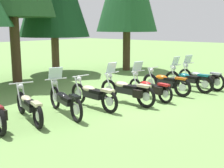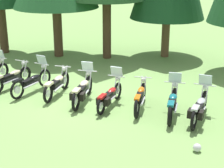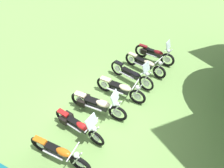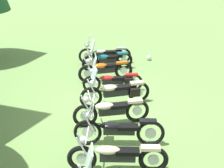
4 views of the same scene
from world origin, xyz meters
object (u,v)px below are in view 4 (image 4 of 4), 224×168
motorcycle_7 (107,60)px  motorcycle_6 (105,70)px  motorcycle_8 (106,54)px  motorcycle_1 (117,156)px  motorcycle_4 (116,92)px  dropped_helmet (149,58)px  motorcycle_5 (114,80)px  motorcycle_2 (118,129)px  motorcycle_3 (111,110)px

motorcycle_7 → motorcycle_6: bearing=74.4°
motorcycle_7 → motorcycle_8: size_ratio=0.95×
motorcycle_1 → motorcycle_6: 5.58m
motorcycle_4 → dropped_helmet: 5.03m
motorcycle_8 → dropped_helmet: bearing=-169.8°
motorcycle_4 → motorcycle_5: 1.10m
motorcycle_1 → motorcycle_7: bearing=-85.8°
motorcycle_2 → motorcycle_1: bearing=89.3°
motorcycle_7 → motorcycle_8: motorcycle_7 is taller
motorcycle_4 → motorcycle_8: bearing=-99.1°
motorcycle_5 → motorcycle_6: motorcycle_5 is taller
motorcycle_2 → motorcycle_7: size_ratio=1.01×
motorcycle_2 → motorcycle_7: motorcycle_7 is taller
motorcycle_5 → dropped_helmet: (2.98, -2.70, -0.32)m
motorcycle_3 → motorcycle_1: bearing=82.8°
motorcycle_8 → dropped_helmet: motorcycle_8 is taller
motorcycle_3 → motorcycle_8: (5.34, -1.38, 0.01)m
motorcycle_2 → motorcycle_4: motorcycle_4 is taller
motorcycle_6 → motorcycle_4: bearing=86.1°
motorcycle_3 → motorcycle_7: (4.45, -1.19, 0.01)m
motorcycle_5 → motorcycle_6: bearing=-77.6°
motorcycle_1 → motorcycle_2: 1.08m
motorcycle_1 → motorcycle_8: 7.67m
motorcycle_4 → motorcycle_5: bearing=-101.2°
motorcycle_4 → motorcycle_5: motorcycle_4 is taller
motorcycle_5 → motorcycle_6: (1.11, 0.00, 0.01)m
motorcycle_7 → motorcycle_3: bearing=79.1°
motorcycle_3 → motorcycle_4: (1.15, -0.53, 0.03)m
motorcycle_1 → motorcycle_5: bearing=-88.0°
motorcycle_3 → motorcycle_5: (2.22, -0.79, -0.02)m
motorcycle_5 → dropped_helmet: size_ratio=8.99×
motorcycle_2 → motorcycle_5: motorcycle_2 is taller
motorcycle_5 → motorcycle_1: bearing=85.6°
motorcycle_1 → motorcycle_6: size_ratio=1.01×
motorcycle_4 → motorcycle_5: size_ratio=1.10×
motorcycle_4 → motorcycle_3: bearing=67.9°
motorcycle_3 → motorcycle_8: size_ratio=0.96×
motorcycle_1 → motorcycle_5: motorcycle_5 is taller
motorcycle_3 → motorcycle_8: bearing=-98.0°
motorcycle_2 → motorcycle_5: (3.30, -0.94, -0.03)m
motorcycle_2 → motorcycle_3: motorcycle_2 is taller
motorcycle_1 → motorcycle_7: size_ratio=0.99×
motorcycle_1 → motorcycle_8: bearing=-85.6°
motorcycle_1 → motorcycle_2: bearing=-90.8°
dropped_helmet → motorcycle_8: bearing=86.2°
motorcycle_4 → motorcycle_7: (3.30, -0.66, -0.02)m
motorcycle_2 → motorcycle_6: size_ratio=1.03×
motorcycle_7 → dropped_helmet: (0.74, -2.30, -0.36)m
motorcycle_2 → motorcycle_4: 2.33m
motorcycle_3 → dropped_helmet: (5.20, -3.49, -0.34)m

